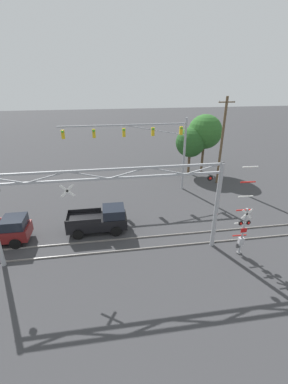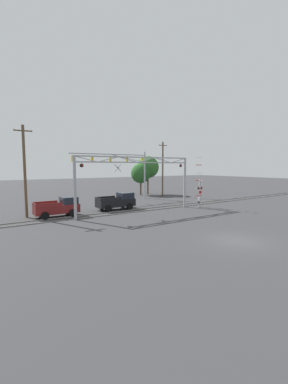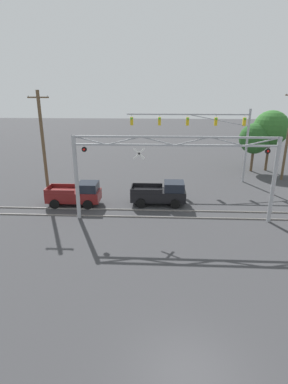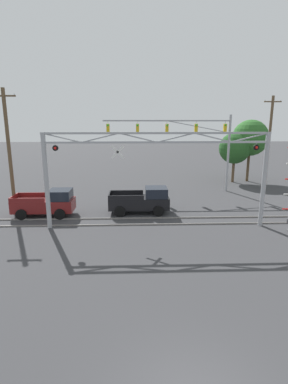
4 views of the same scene
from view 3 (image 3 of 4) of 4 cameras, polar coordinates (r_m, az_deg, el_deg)
name	(u,v)px [view 3 (image 3 of 4)]	position (r m, az deg, el deg)	size (l,w,h in m)	color
ground_plane	(188,377)	(12.63, 8.34, -31.48)	(200.00, 200.00, 0.00)	#38383A
rail_track_near	(172,217)	(24.01, 5.40, -4.84)	(80.00, 0.08, 0.10)	gray
rail_track_far	(172,211)	(25.33, 5.27, -3.53)	(80.00, 0.08, 0.10)	gray
crossing_gantry	(174,166)	(22.35, 5.73, 4.99)	(15.13, 0.31, 6.53)	#9EA0A5
traffic_signal_span	(213,130)	(33.08, 13.03, 11.42)	(12.91, 0.39, 7.84)	#9EA0A5
pickup_truck_lead	(161,193)	(26.42, 3.25, -0.26)	(4.79, 2.16, 2.08)	black
pickup_truck_following	(76,194)	(26.89, -12.75, -0.37)	(4.61, 2.16, 2.08)	maroon
utility_pole_left	(43,146)	(28.08, -18.62, 8.31)	(1.80, 0.28, 9.67)	brown
utility_pole_right	(288,135)	(36.49, 25.75, 9.74)	(1.80, 0.28, 9.75)	brown
background_tree_beyond_span	(255,139)	(39.19, 20.31, 9.52)	(3.67, 3.67, 5.91)	brown
background_tree_far_left_verge	(271,128)	(40.09, 23.02, 11.08)	(4.27, 4.27, 7.38)	brown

